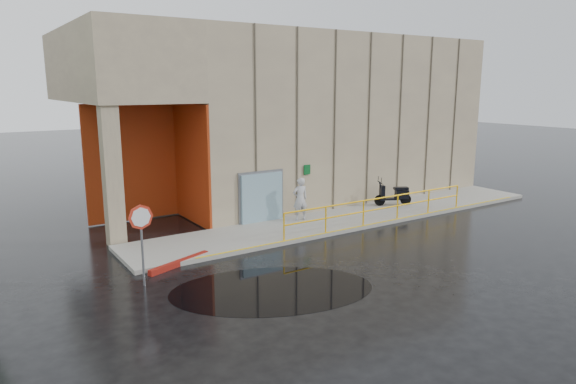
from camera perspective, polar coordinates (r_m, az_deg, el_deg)
name	(u,v)px	position (r m, az deg, el deg)	size (l,w,h in m)	color
ground	(351,267)	(16.63, 6.99, -8.22)	(120.00, 120.00, 0.00)	black
sidewalk	(354,217)	(22.37, 7.38, -2.80)	(20.00, 3.00, 0.15)	gray
building	(292,113)	(27.53, 0.47, 8.73)	(20.00, 10.17, 8.00)	gray
guardrail	(381,209)	(21.42, 10.28, -1.88)	(9.56, 0.06, 1.03)	#FFB90D
person	(300,199)	(21.25, 1.36, -0.77)	(0.66, 0.43, 1.80)	#BAB9BF
scooter	(394,189)	(24.42, 11.67, 0.36)	(1.80, 1.24, 1.37)	black
stop_sign	(141,227)	(15.05, -15.99, -3.71)	(0.72, 0.11, 2.40)	slate
red_curb	(180,263)	(16.94, -11.96, -7.70)	(2.40, 0.18, 0.18)	maroon
puddle	(272,289)	(14.77, -1.76, -10.77)	(5.78, 3.55, 0.01)	black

